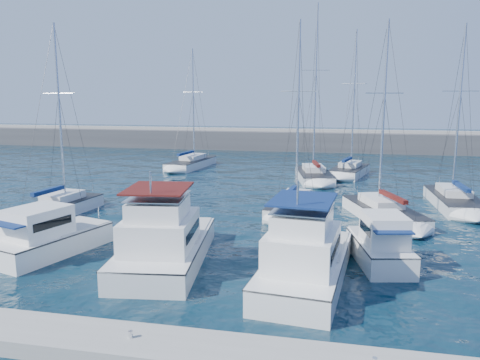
% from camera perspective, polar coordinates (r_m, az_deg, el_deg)
% --- Properties ---
extents(ground, '(220.00, 220.00, 0.00)m').
position_cam_1_polar(ground, '(26.92, -3.16, -8.66)').
color(ground, black).
rests_on(ground, ground).
extents(breakwater, '(160.00, 6.00, 4.45)m').
position_cam_1_polar(breakwater, '(77.27, 6.86, 4.44)').
color(breakwater, '#424244').
rests_on(breakwater, ground).
extents(dock, '(40.00, 2.20, 0.60)m').
position_cam_1_polar(dock, '(17.31, -13.15, -19.08)').
color(dock, gray).
rests_on(dock, ground).
extents(dock_cleat_centre, '(0.16, 0.16, 0.25)m').
position_cam_1_polar(dock_cleat_centre, '(17.11, -13.21, -17.84)').
color(dock_cleat_centre, silver).
rests_on(dock_cleat_centre, dock).
extents(motor_yacht_port_outer, '(4.66, 7.16, 3.20)m').
position_cam_1_polar(motor_yacht_port_outer, '(28.17, -22.44, -6.57)').
color(motor_yacht_port_outer, white).
rests_on(motor_yacht_port_outer, ground).
extents(motor_yacht_port_inner, '(5.10, 9.80, 4.69)m').
position_cam_1_polar(motor_yacht_port_inner, '(24.78, -9.23, -7.70)').
color(motor_yacht_port_inner, silver).
rests_on(motor_yacht_port_inner, ground).
extents(motor_yacht_stbd_inner, '(4.43, 9.57, 4.69)m').
position_cam_1_polar(motor_yacht_stbd_inner, '(22.30, 7.92, -9.72)').
color(motor_yacht_stbd_inner, white).
rests_on(motor_yacht_stbd_inner, ground).
extents(motor_yacht_stbd_outer, '(3.37, 5.74, 3.20)m').
position_cam_1_polar(motor_yacht_stbd_outer, '(25.70, 16.77, -7.80)').
color(motor_yacht_stbd_outer, white).
rests_on(motor_yacht_stbd_outer, ground).
extents(sailboat_mid_a, '(3.86, 7.10, 14.21)m').
position_cam_1_polar(sailboat_mid_a, '(37.61, -21.09, -3.04)').
color(sailboat_mid_a, silver).
rests_on(sailboat_mid_a, ground).
extents(sailboat_mid_c, '(3.82, 7.40, 14.46)m').
position_cam_1_polar(sailboat_mid_c, '(35.41, 6.61, -3.20)').
color(sailboat_mid_c, silver).
rests_on(sailboat_mid_c, ground).
extents(sailboat_mid_d, '(5.72, 8.85, 14.23)m').
position_cam_1_polar(sailboat_mid_d, '(34.97, 17.03, -3.79)').
color(sailboat_mid_d, white).
rests_on(sailboat_mid_d, ground).
extents(sailboat_mid_e, '(3.35, 8.78, 14.54)m').
position_cam_1_polar(sailboat_mid_e, '(40.87, 24.69, -2.30)').
color(sailboat_mid_e, silver).
rests_on(sailboat_mid_e, ground).
extents(sailboat_back_a, '(4.26, 9.22, 14.69)m').
position_cam_1_polar(sailboat_back_a, '(58.13, -5.95, 2.04)').
color(sailboat_back_a, silver).
rests_on(sailboat_back_a, ground).
extents(sailboat_back_b, '(4.62, 8.46, 18.23)m').
position_cam_1_polar(sailboat_back_b, '(49.36, 9.01, 0.58)').
color(sailboat_back_b, white).
rests_on(sailboat_back_b, ground).
extents(sailboat_back_c, '(4.85, 7.85, 16.09)m').
position_cam_1_polar(sailboat_back_c, '(53.22, 13.18, 1.12)').
color(sailboat_back_c, silver).
rests_on(sailboat_back_c, ground).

